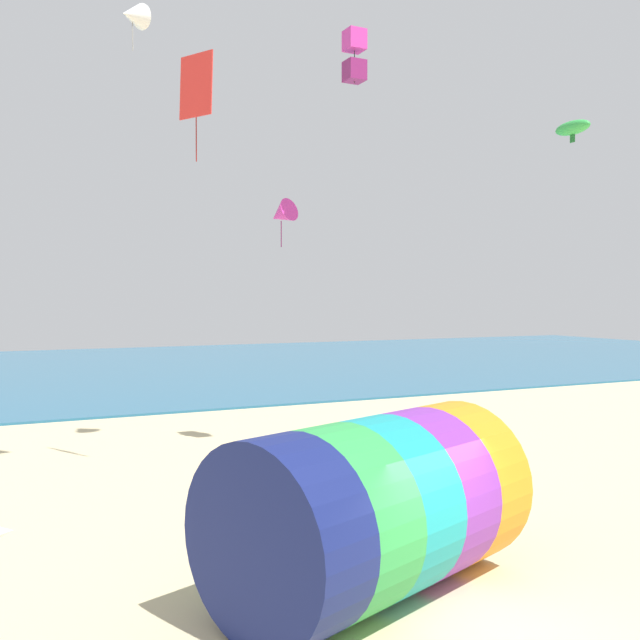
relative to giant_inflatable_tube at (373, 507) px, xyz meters
The scene contains 9 objects.
ground_plane 2.20m from the giant_inflatable_tube, 65.01° to the right, with size 120.00×120.00×0.00m, color #CCBA8C.
sea 39.61m from the giant_inflatable_tube, 89.00° to the left, with size 120.00×40.00×0.10m, color #236084.
giant_inflatable_tube is the anchor object (origin of this frame).
kite_handler 3.97m from the giant_inflatable_tube, 33.57° to the left, with size 0.42×0.38×1.69m.
kite_red_diamond 12.39m from the giant_inflatable_tube, 93.79° to the left, with size 0.66×1.06×2.84m.
kite_white_delta 13.73m from the giant_inflatable_tube, 104.64° to the left, with size 1.00×0.96×1.28m.
kite_magenta_delta 13.17m from the giant_inflatable_tube, 75.05° to the left, with size 1.11×1.22×1.55m.
kite_green_parafoil 16.08m from the giant_inflatable_tube, 32.12° to the left, with size 0.69×1.39×0.75m.
kite_magenta_box 14.45m from the giant_inflatable_tube, 63.67° to the left, with size 0.57×0.57×1.61m.
Camera 1 is at (-6.46, -8.58, 4.90)m, focal length 40.00 mm.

